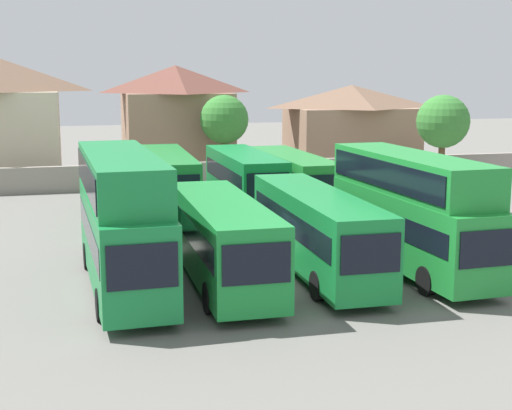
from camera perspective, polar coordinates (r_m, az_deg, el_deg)
name	(u,v)px	position (r m, az deg, el deg)	size (l,w,h in m)	color
ground	(198,203)	(47.37, -4.42, 0.19)	(140.00, 140.00, 0.00)	slate
depot_boundary_wall	(183,175)	(53.29, -5.57, 2.27)	(56.00, 0.50, 1.80)	gray
bus_1	(122,214)	(28.59, -10.16, -0.66)	(2.89, 11.30, 5.18)	#17803B
bus_2	(223,237)	(28.86, -2.53, -2.46)	(2.66, 10.70, 3.31)	#1A8A36
bus_3	(316,228)	(30.59, 4.61, -1.72)	(2.60, 11.65, 3.34)	#168237
bus_4	(411,206)	(31.52, 11.70, -0.04)	(3.00, 10.88, 4.84)	#208D35
bus_5	(120,184)	(42.57, -10.32, 1.58)	(3.46, 11.95, 3.41)	#15853B
bus_6	(166,180)	(43.32, -6.83, 1.91)	(2.90, 11.12, 3.55)	#1C8233
bus_7	(244,178)	(44.01, -0.88, 2.05)	(2.74, 10.48, 3.46)	#138138
bus_8	(293,179)	(44.30, 2.82, 2.01)	(2.68, 10.99, 3.35)	#228733
house_terrace_centre	(176,118)	(61.29, -6.08, 6.57)	(8.68, 8.27, 8.61)	#9E7A60
house_terrace_right	(351,126)	(64.01, 7.24, 5.97)	(10.62, 7.24, 7.01)	#9E7A60
tree_left_of_lot	(224,120)	(55.98, -2.43, 6.46)	(3.62, 3.62, 6.43)	brown
tree_behind_wall	(443,122)	(57.03, 14.02, 6.14)	(3.90, 3.90, 6.46)	brown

